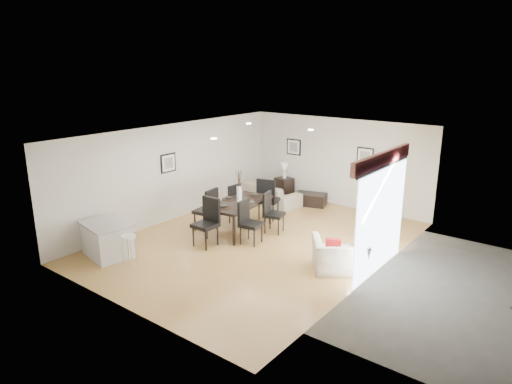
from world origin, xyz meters
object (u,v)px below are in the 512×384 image
Objects in this scene: dining_chair_foot at (267,197)px; kitchen_island at (107,239)px; sofa at (267,193)px; dining_chair_wfar at (232,200)px; dining_chair_efar at (271,210)px; dining_table at (239,205)px; coffee_table at (311,199)px; side_table at (284,187)px; bar_stool at (129,240)px; dining_chair_wnear at (208,207)px; armchair at (339,255)px; dining_chair_head at (208,219)px; dining_chair_enear at (248,219)px.

kitchen_island is at bearing 55.95° from dining_chair_foot.
dining_chair_wfar is at bearing 104.81° from sofa.
dining_chair_foot reaches higher than dining_chair_efar.
dining_table is 2.18× the size of coffee_table.
side_table is at bearing 96.37° from kitchen_island.
bar_stool is (-0.86, -6.22, 0.40)m from coffee_table.
bar_stool is (0.12, -2.63, -0.05)m from dining_chair_wnear.
coffee_table is 0.72× the size of kitchen_island.
armchair is at bearing 81.51° from dining_chair_wnear.
armchair is 5.24m from kitchen_island.
coffee_table is (0.30, 4.30, -0.47)m from dining_chair_head.
dining_chair_wfar reaches higher than kitchen_island.
dining_chair_wnear reaches higher than dining_chair_wfar.
dining_chair_head is (-3.22, -0.65, 0.30)m from armchair.
dining_chair_enear is at bearing 45.03° from dining_chair_head.
armchair is at bearing 78.90° from dining_chair_wfar.
dining_chair_efar is at bearing 115.77° from dining_chair_foot.
dining_chair_efar is (1.60, -2.01, 0.27)m from sofa.
dining_table is 1.19m from dining_chair_foot.
kitchen_island is at bearing 93.63° from sofa.
coffee_table is at bearing -10.94° from side_table.
dining_chair_head is 4.34m from coffee_table.
dining_table is 1.88× the size of dining_chair_enear.
dining_chair_head is at bearing 73.12° from dining_chair_foot.
dining_chair_efar is 1.79m from dining_chair_head.
kitchen_island is (-1.36, -1.91, -0.25)m from dining_chair_head.
armchair is 3.29m from dining_chair_head.
side_table is 0.50× the size of kitchen_island.
kitchen_island is at bearing 133.50° from dining_chair_enear.
dining_chair_foot reaches higher than coffee_table.
dining_chair_foot reaches higher than dining_table.
dining_chair_head is 2.36m from kitchen_island.
dining_chair_head is at bearing -97.08° from dining_table.
dining_table reaches higher than armchair.
bar_stool is (-0.56, -3.10, -0.14)m from dining_table.
dining_chair_enear reaches higher than coffee_table.
kitchen_island is (-1.66, -6.22, 0.22)m from coffee_table.
dining_chair_efar is at bearing 116.95° from dining_chair_wnear.
coffee_table is 1.44× the size of side_table.
dining_chair_wnear is 1.07× the size of dining_chair_efar.
coffee_table is (-2.91, 3.66, -0.17)m from armchair.
dining_chair_foot is (0.03, 2.38, 0.01)m from dining_chair_head.
dining_chair_head reaches higher than dining_chair_enear.
dining_chair_wnear reaches higher than kitchen_island.
dining_chair_enear reaches higher than armchair.
side_table is (0.05, 0.87, -0.00)m from sofa.
dining_chair_wnear reaches higher than side_table.
dining_chair_wnear reaches higher than bar_stool.
side_table is at bearing 100.43° from dining_chair_head.
armchair is 1.03× the size of dining_chair_efar.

